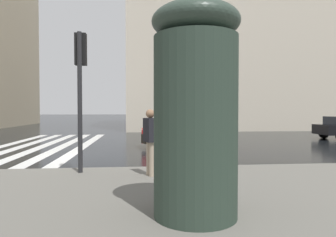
# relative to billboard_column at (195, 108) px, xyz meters

# --- Properties ---
(ground_plane) EXTENTS (220.00, 220.00, 0.00)m
(ground_plane) POSITION_rel_billboard_column_xyz_m (7.18, 3.18, -1.85)
(ground_plane) COLOR black
(zebra_crossing) EXTENTS (13.00, 4.50, 0.01)m
(zebra_crossing) POSITION_rel_billboard_column_xyz_m (11.18, 5.66, -1.85)
(zebra_crossing) COLOR silver
(zebra_crossing) RESTS_ON ground_plane
(haussmann_block_corner) EXTENTS (17.72, 27.30, 22.17)m
(haussmann_block_corner) POSITION_rel_billboard_column_xyz_m (28.54, -11.72, 9.01)
(haussmann_block_corner) COLOR beige
(haussmann_block_corner) RESTS_ON ground_plane
(billboard_column) EXTENTS (1.37, 1.37, 3.31)m
(billboard_column) POSITION_rel_billboard_column_xyz_m (0.00, 0.00, 0.00)
(billboard_column) COLOR #28382D
(billboard_column) RESTS_ON sidewalk_pavement
(traffic_signal_post) EXTENTS (0.44, 0.30, 3.72)m
(traffic_signal_post) POSITION_rel_billboard_column_xyz_m (3.63, 2.43, 0.98)
(traffic_signal_post) COLOR #232326
(traffic_signal_post) RESTS_ON sidewalk_pavement
(car_red) EXTENTS (1.85, 4.10, 1.41)m
(car_red) POSITION_rel_billboard_column_xyz_m (9.68, -1.33, -1.09)
(car_red) COLOR maroon
(car_red) RESTS_ON ground_plane
(pedestrian_approaching_kerb) EXTENTS (0.65, 0.41, 1.68)m
(pedestrian_approaching_kerb) POSITION_rel_billboard_column_xyz_m (2.97, 0.61, -0.72)
(pedestrian_approaching_kerb) COLOR black
(pedestrian_approaching_kerb) RESTS_ON sidewalk_pavement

